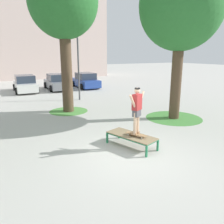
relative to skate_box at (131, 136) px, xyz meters
The scene contains 13 objects.
ground_plane 0.84m from the skate_box, 123.45° to the right, with size 120.00×120.00×0.00m, color #B7B5AD.
building_facade 27.51m from the skate_box, 94.36° to the left, with size 28.05×4.00×12.13m, color beige.
skate_box is the anchor object (origin of this frame).
skateboard 0.24m from the skate_box, 71.84° to the right, with size 0.52×0.81×0.09m.
skater 1.14m from the skate_box, 71.90° to the right, with size 0.94×0.50×1.69m.
tree_near_right 6.98m from the skate_box, 27.44° to the left, with size 4.08×4.08×7.76m.
grass_patch_near_right 4.73m from the skate_box, 27.44° to the left, with size 2.98×2.98×0.01m, color #47893D.
tree_mid_back 8.45m from the skate_box, 93.02° to the left, with size 3.78×3.78×8.10m.
grass_patch_mid_back 6.37m from the skate_box, 93.02° to the left, with size 2.29×2.29×0.01m, color #519342.
car_white 15.22m from the skate_box, 95.44° to the left, with size 2.04×4.26×1.50m.
car_grey 15.13m from the skate_box, 84.56° to the left, with size 2.04×4.26×1.50m.
car_blue 15.57m from the skate_box, 73.91° to the left, with size 1.98×4.23×1.50m.
light_post 10.02m from the skate_box, 80.78° to the left, with size 0.36×0.36×5.83m.
Camera 1 is at (-4.06, -5.99, 3.39)m, focal length 36.50 mm.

